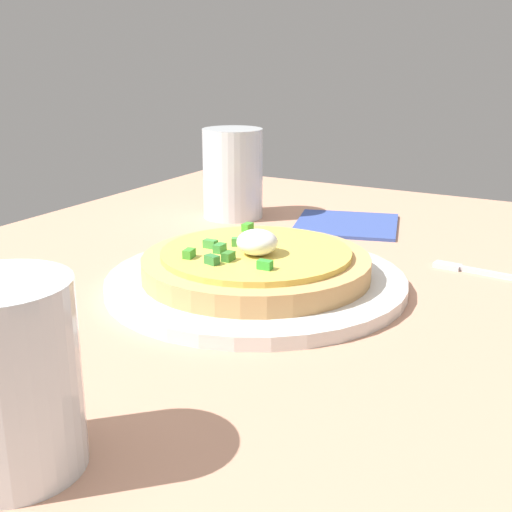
{
  "coord_description": "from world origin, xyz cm",
  "views": [
    {
      "loc": [
        -49.42,
        -34.04,
        25.7
      ],
      "look_at": [
        4.03,
        -4.21,
        6.58
      ],
      "focal_mm": 47.33,
      "sensor_mm": 36.0,
      "label": 1
    }
  ],
  "objects_px": {
    "fork": "(477,271)",
    "cup_far": "(233,179)",
    "plate": "(256,282)",
    "napkin": "(346,224)",
    "cup_near": "(9,389)",
    "pizza": "(256,263)"
  },
  "relations": [
    {
      "from": "plate",
      "to": "cup_near",
      "type": "height_order",
      "value": "cup_near"
    },
    {
      "from": "pizza",
      "to": "fork",
      "type": "height_order",
      "value": "pizza"
    },
    {
      "from": "cup_near",
      "to": "napkin",
      "type": "distance_m",
      "value": 0.58
    },
    {
      "from": "fork",
      "to": "napkin",
      "type": "distance_m",
      "value": 0.22
    },
    {
      "from": "cup_far",
      "to": "fork",
      "type": "relative_size",
      "value": 1.07
    },
    {
      "from": "plate",
      "to": "cup_near",
      "type": "distance_m",
      "value": 0.32
    },
    {
      "from": "plate",
      "to": "fork",
      "type": "distance_m",
      "value": 0.23
    },
    {
      "from": "fork",
      "to": "cup_far",
      "type": "bearing_deg",
      "value": -7.95
    },
    {
      "from": "cup_far",
      "to": "pizza",
      "type": "bearing_deg",
      "value": -144.64
    },
    {
      "from": "plate",
      "to": "napkin",
      "type": "distance_m",
      "value": 0.26
    },
    {
      "from": "napkin",
      "to": "cup_near",
      "type": "bearing_deg",
      "value": -176.37
    },
    {
      "from": "plate",
      "to": "pizza",
      "type": "xyz_separation_m",
      "value": [
        -0.0,
        -0.0,
        0.02
      ]
    },
    {
      "from": "pizza",
      "to": "cup_far",
      "type": "height_order",
      "value": "cup_far"
    },
    {
      "from": "pizza",
      "to": "napkin",
      "type": "relative_size",
      "value": 1.69
    },
    {
      "from": "pizza",
      "to": "cup_far",
      "type": "bearing_deg",
      "value": 35.36
    },
    {
      "from": "pizza",
      "to": "cup_near",
      "type": "height_order",
      "value": "cup_near"
    },
    {
      "from": "cup_near",
      "to": "fork",
      "type": "relative_size",
      "value": 0.98
    },
    {
      "from": "cup_near",
      "to": "cup_far",
      "type": "height_order",
      "value": "cup_far"
    },
    {
      "from": "cup_far",
      "to": "napkin",
      "type": "relative_size",
      "value": 0.92
    },
    {
      "from": "pizza",
      "to": "fork",
      "type": "relative_size",
      "value": 1.97
    },
    {
      "from": "napkin",
      "to": "cup_far",
      "type": "bearing_deg",
      "value": 100.34
    },
    {
      "from": "cup_far",
      "to": "plate",
      "type": "bearing_deg",
      "value": -144.61
    }
  ]
}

